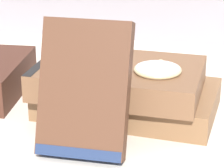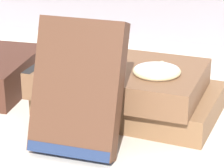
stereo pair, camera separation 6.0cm
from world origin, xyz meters
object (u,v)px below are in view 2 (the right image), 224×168
(book_flat_top, at_px, (116,78))
(pocket_watch, at_px, (157,71))
(book_flat_bottom, at_px, (127,99))
(reading_glasses, at_px, (125,66))
(book_leaning_front, at_px, (77,92))

(book_flat_top, distance_m, pocket_watch, 0.06)
(book_flat_bottom, bearing_deg, book_flat_top, -118.85)
(book_flat_top, xyz_separation_m, reading_glasses, (-0.04, 0.18, -0.05))
(book_flat_bottom, distance_m, book_flat_top, 0.04)
(book_flat_top, bearing_deg, book_flat_bottom, 58.81)
(book_leaning_front, relative_size, reading_glasses, 1.32)
(book_flat_top, height_order, pocket_watch, pocket_watch)
(pocket_watch, height_order, reading_glasses, pocket_watch)
(book_flat_bottom, height_order, book_leaning_front, book_leaning_front)
(book_flat_bottom, height_order, book_flat_top, book_flat_top)
(pocket_watch, bearing_deg, reading_glasses, 116.80)
(book_flat_bottom, distance_m, pocket_watch, 0.08)
(book_flat_bottom, bearing_deg, reading_glasses, 112.26)
(pocket_watch, relative_size, reading_glasses, 0.54)
(book_flat_bottom, xyz_separation_m, reading_glasses, (-0.05, 0.16, -0.02))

